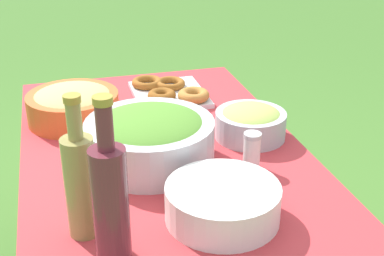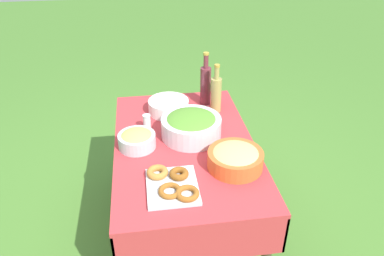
# 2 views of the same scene
# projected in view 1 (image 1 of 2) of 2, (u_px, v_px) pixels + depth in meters

# --- Properties ---
(picnic_table) EXTENTS (1.28, 0.80, 0.70)m
(picnic_table) POSITION_uv_depth(u_px,v_px,m) (164.00, 177.00, 1.59)
(picnic_table) COLOR #B73338
(picnic_table) RESTS_ON ground_plane
(salad_bowl) EXTENTS (0.35, 0.35, 0.14)m
(salad_bowl) POSITION_uv_depth(u_px,v_px,m) (150.00, 137.00, 1.44)
(salad_bowl) COLOR silver
(salad_bowl) RESTS_ON picnic_table
(pasta_bowl) EXTENTS (0.29, 0.29, 0.11)m
(pasta_bowl) POSITION_uv_depth(u_px,v_px,m) (73.00, 104.00, 1.69)
(pasta_bowl) COLOR #E05B28
(pasta_bowl) RESTS_ON picnic_table
(donut_platter) EXTENTS (0.29, 0.25, 0.05)m
(donut_platter) POSITION_uv_depth(u_px,v_px,m) (169.00, 92.00, 1.89)
(donut_platter) COLOR silver
(donut_platter) RESTS_ON picnic_table
(plate_stack) EXTENTS (0.26, 0.26, 0.08)m
(plate_stack) POSITION_uv_depth(u_px,v_px,m) (223.00, 203.00, 1.21)
(plate_stack) COLOR white
(plate_stack) RESTS_ON picnic_table
(olive_oil_bottle) EXTENTS (0.07, 0.07, 0.33)m
(olive_oil_bottle) POSITION_uv_depth(u_px,v_px,m) (80.00, 182.00, 1.12)
(olive_oil_bottle) COLOR #998E4C
(olive_oil_bottle) RESTS_ON picnic_table
(wine_bottle) EXTENTS (0.07, 0.07, 0.36)m
(wine_bottle) POSITION_uv_depth(u_px,v_px,m) (110.00, 202.00, 1.03)
(wine_bottle) COLOR maroon
(wine_bottle) RESTS_ON picnic_table
(fruit_bowl) EXTENTS (0.21, 0.21, 0.10)m
(fruit_bowl) POSITION_uv_depth(u_px,v_px,m) (251.00, 122.00, 1.59)
(fruit_bowl) COLOR #B2B7BC
(fruit_bowl) RESTS_ON picnic_table
(salt_shaker) EXTENTS (0.05, 0.05, 0.10)m
(salt_shaker) POSITION_uv_depth(u_px,v_px,m) (252.00, 150.00, 1.42)
(salt_shaker) COLOR white
(salt_shaker) RESTS_ON picnic_table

